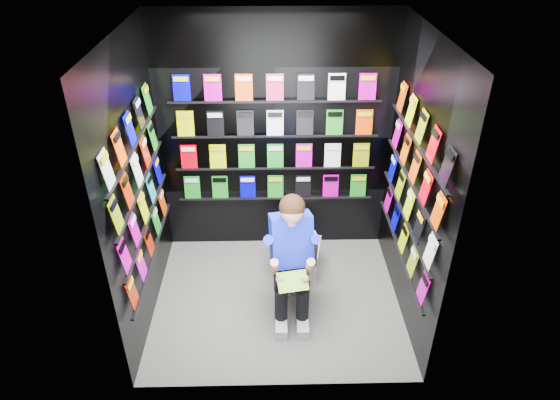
{
  "coord_description": "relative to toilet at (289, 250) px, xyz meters",
  "views": [
    {
      "loc": [
        -0.05,
        -3.7,
        3.47
      ],
      "look_at": [
        0.03,
        0.15,
        1.08
      ],
      "focal_mm": 32.0,
      "sensor_mm": 36.0,
      "label": 1
    }
  ],
  "objects": [
    {
      "name": "comics_back",
      "position": [
        -0.13,
        0.62,
        0.94
      ],
      "size": [
        2.1,
        0.06,
        1.37
      ],
      "primitive_type": null,
      "color": "red",
      "rests_on": "wall_back"
    },
    {
      "name": "wall_right",
      "position": [
        1.07,
        -0.35,
        0.93
      ],
      "size": [
        0.04,
        2.0,
        2.6
      ],
      "primitive_type": "cube",
      "color": "black",
      "rests_on": "floor"
    },
    {
      "name": "floor",
      "position": [
        -0.13,
        -0.35,
        -0.37
      ],
      "size": [
        2.4,
        2.4,
        0.0
      ],
      "primitive_type": "plane",
      "color": "slate",
      "rests_on": "ground"
    },
    {
      "name": "longbox",
      "position": [
        0.21,
        0.13,
        -0.22
      ],
      "size": [
        0.28,
        0.42,
        0.29
      ],
      "primitive_type": "cube",
      "rotation": [
        0.0,
        0.0,
        -0.18
      ],
      "color": "silver",
      "rests_on": "floor"
    },
    {
      "name": "wall_back",
      "position": [
        -0.13,
        0.65,
        0.93
      ],
      "size": [
        2.4,
        0.04,
        2.6
      ],
      "primitive_type": "cube",
      "color": "black",
      "rests_on": "floor"
    },
    {
      "name": "toilet",
      "position": [
        0.0,
        0.0,
        0.0
      ],
      "size": [
        0.54,
        0.81,
        0.73
      ],
      "primitive_type": "imported",
      "rotation": [
        0.0,
        0.0,
        3.32
      ],
      "color": "white",
      "rests_on": "floor"
    },
    {
      "name": "ceiling",
      "position": [
        -0.13,
        -0.35,
        2.23
      ],
      "size": [
        2.4,
        2.4,
        0.0
      ],
      "primitive_type": "plane",
      "color": "white",
      "rests_on": "floor"
    },
    {
      "name": "reader",
      "position": [
        0.0,
        -0.38,
        0.4
      ],
      "size": [
        0.63,
        0.83,
        1.38
      ],
      "primitive_type": null,
      "rotation": [
        0.0,
        0.0,
        0.17
      ],
      "color": "#0212E1",
      "rests_on": "toilet"
    },
    {
      "name": "comics_right",
      "position": [
        1.04,
        -0.35,
        0.94
      ],
      "size": [
        0.06,
        1.7,
        1.37
      ],
      "primitive_type": null,
      "color": "red",
      "rests_on": "wall_right"
    },
    {
      "name": "wall_front",
      "position": [
        -0.13,
        -1.35,
        0.93
      ],
      "size": [
        2.4,
        0.04,
        2.6
      ],
      "primitive_type": "cube",
      "color": "black",
      "rests_on": "floor"
    },
    {
      "name": "held_comic",
      "position": [
        0.0,
        -0.73,
        0.21
      ],
      "size": [
        0.29,
        0.2,
        0.11
      ],
      "primitive_type": "cube",
      "rotation": [
        -0.96,
        0.0,
        0.17
      ],
      "color": "#26934C",
      "rests_on": "reader"
    },
    {
      "name": "comics_left",
      "position": [
        -1.3,
        -0.35,
        0.94
      ],
      "size": [
        0.06,
        1.7,
        1.37
      ],
      "primitive_type": null,
      "color": "red",
      "rests_on": "wall_left"
    },
    {
      "name": "wall_left",
      "position": [
        -1.33,
        -0.35,
        0.93
      ],
      "size": [
        0.04,
        2.0,
        2.6
      ],
      "primitive_type": "cube",
      "color": "black",
      "rests_on": "floor"
    },
    {
      "name": "longbox_lid",
      "position": [
        0.21,
        0.13,
        -0.06
      ],
      "size": [
        0.3,
        0.44,
        0.03
      ],
      "primitive_type": "cube",
      "rotation": [
        0.0,
        0.0,
        -0.18
      ],
      "color": "silver",
      "rests_on": "longbox"
    }
  ]
}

